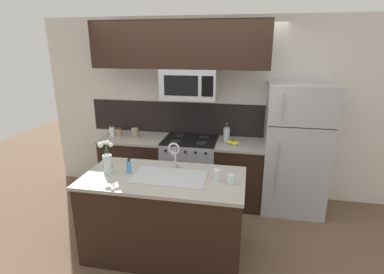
{
  "coord_description": "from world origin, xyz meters",
  "views": [
    {
      "loc": [
        0.8,
        -3.08,
        2.22
      ],
      "look_at": [
        0.15,
        0.27,
        1.16
      ],
      "focal_mm": 28.0,
      "sensor_mm": 36.0,
      "label": 1
    }
  ],
  "objects_px": {
    "french_press": "(227,134)",
    "dish_soap_bottle": "(129,167)",
    "microwave": "(190,84)",
    "flower_vase": "(107,162)",
    "banana_bunch": "(233,143)",
    "drinking_glass": "(217,175)",
    "storage_jar_short": "(135,133)",
    "spare_glass": "(231,179)",
    "refrigerator": "(295,149)",
    "storage_jar_medium": "(119,132)",
    "sink_faucet": "(174,152)",
    "storage_jar_tall": "(112,131)",
    "stove_range": "(190,169)"
  },
  "relations": [
    {
      "from": "microwave",
      "to": "storage_jar_medium",
      "type": "height_order",
      "value": "microwave"
    },
    {
      "from": "storage_jar_medium",
      "to": "spare_glass",
      "type": "distance_m",
      "value": 2.17
    },
    {
      "from": "stove_range",
      "to": "sink_faucet",
      "type": "distance_m",
      "value": 1.22
    },
    {
      "from": "dish_soap_bottle",
      "to": "french_press",
      "type": "bearing_deg",
      "value": 54.27
    },
    {
      "from": "french_press",
      "to": "dish_soap_bottle",
      "type": "xyz_separation_m",
      "value": [
        -0.93,
        -1.29,
        -0.03
      ]
    },
    {
      "from": "microwave",
      "to": "flower_vase",
      "type": "xyz_separation_m",
      "value": [
        -0.63,
        -1.25,
        -0.67
      ]
    },
    {
      "from": "sink_faucet",
      "to": "flower_vase",
      "type": "xyz_separation_m",
      "value": [
        -0.67,
        -0.24,
        -0.07
      ]
    },
    {
      "from": "spare_glass",
      "to": "banana_bunch",
      "type": "bearing_deg",
      "value": 92.48
    },
    {
      "from": "banana_bunch",
      "to": "flower_vase",
      "type": "xyz_separation_m",
      "value": [
        -1.24,
        -1.21,
        0.1
      ]
    },
    {
      "from": "stove_range",
      "to": "dish_soap_bottle",
      "type": "xyz_separation_m",
      "value": [
        -0.42,
        -1.23,
        0.52
      ]
    },
    {
      "from": "microwave",
      "to": "french_press",
      "type": "relative_size",
      "value": 2.79
    },
    {
      "from": "microwave",
      "to": "flower_vase",
      "type": "distance_m",
      "value": 1.56
    },
    {
      "from": "storage_jar_tall",
      "to": "microwave",
      "type": "bearing_deg",
      "value": -1.78
    },
    {
      "from": "banana_bunch",
      "to": "spare_glass",
      "type": "height_order",
      "value": "spare_glass"
    },
    {
      "from": "microwave",
      "to": "spare_glass",
      "type": "bearing_deg",
      "value": -62.15
    },
    {
      "from": "sink_faucet",
      "to": "spare_glass",
      "type": "height_order",
      "value": "sink_faucet"
    },
    {
      "from": "storage_jar_short",
      "to": "flower_vase",
      "type": "bearing_deg",
      "value": -81.48
    },
    {
      "from": "storage_jar_tall",
      "to": "spare_glass",
      "type": "xyz_separation_m",
      "value": [
        1.86,
        -1.29,
        -0.03
      ]
    },
    {
      "from": "refrigerator",
      "to": "flower_vase",
      "type": "height_order",
      "value": "refrigerator"
    },
    {
      "from": "storage_jar_tall",
      "to": "banana_bunch",
      "type": "bearing_deg",
      "value": -2.41
    },
    {
      "from": "banana_bunch",
      "to": "storage_jar_medium",
      "type": "bearing_deg",
      "value": 177.91
    },
    {
      "from": "french_press",
      "to": "spare_glass",
      "type": "xyz_separation_m",
      "value": [
        0.15,
        -1.34,
        -0.05
      ]
    },
    {
      "from": "storage_jar_short",
      "to": "spare_glass",
      "type": "relative_size",
      "value": 1.46
    },
    {
      "from": "storage_jar_medium",
      "to": "drinking_glass",
      "type": "relative_size",
      "value": 1.05
    },
    {
      "from": "microwave",
      "to": "spare_glass",
      "type": "xyz_separation_m",
      "value": [
        0.66,
        -1.26,
        -0.76
      ]
    },
    {
      "from": "refrigerator",
      "to": "dish_soap_bottle",
      "type": "xyz_separation_m",
      "value": [
        -1.85,
        -1.25,
        0.1
      ]
    },
    {
      "from": "storage_jar_medium",
      "to": "spare_glass",
      "type": "relative_size",
      "value": 1.34
    },
    {
      "from": "sink_faucet",
      "to": "dish_soap_bottle",
      "type": "height_order",
      "value": "sink_faucet"
    },
    {
      "from": "storage_jar_short",
      "to": "refrigerator",
      "type": "bearing_deg",
      "value": 0.73
    },
    {
      "from": "refrigerator",
      "to": "storage_jar_short",
      "type": "distance_m",
      "value": 2.26
    },
    {
      "from": "french_press",
      "to": "microwave",
      "type": "bearing_deg",
      "value": -170.97
    },
    {
      "from": "microwave",
      "to": "storage_jar_short",
      "type": "relative_size",
      "value": 5.61
    },
    {
      "from": "sink_faucet",
      "to": "storage_jar_short",
      "type": "bearing_deg",
      "value": 129.89
    },
    {
      "from": "storage_jar_short",
      "to": "drinking_glass",
      "type": "distance_m",
      "value": 1.82
    },
    {
      "from": "dish_soap_bottle",
      "to": "drinking_glass",
      "type": "bearing_deg",
      "value": -0.33
    },
    {
      "from": "storage_jar_medium",
      "to": "dish_soap_bottle",
      "type": "distance_m",
      "value": 1.4
    },
    {
      "from": "microwave",
      "to": "storage_jar_short",
      "type": "height_order",
      "value": "microwave"
    },
    {
      "from": "sink_faucet",
      "to": "drinking_glass",
      "type": "bearing_deg",
      "value": -22.31
    },
    {
      "from": "stove_range",
      "to": "microwave",
      "type": "height_order",
      "value": "microwave"
    },
    {
      "from": "storage_jar_medium",
      "to": "sink_faucet",
      "type": "relative_size",
      "value": 0.4
    },
    {
      "from": "french_press",
      "to": "dish_soap_bottle",
      "type": "relative_size",
      "value": 1.62
    },
    {
      "from": "dish_soap_bottle",
      "to": "stove_range",
      "type": "bearing_deg",
      "value": 71.27
    },
    {
      "from": "microwave",
      "to": "banana_bunch",
      "type": "relative_size",
      "value": 3.92
    },
    {
      "from": "microwave",
      "to": "storage_jar_short",
      "type": "distance_m",
      "value": 1.1
    },
    {
      "from": "spare_glass",
      "to": "flower_vase",
      "type": "distance_m",
      "value": 1.3
    },
    {
      "from": "flower_vase",
      "to": "storage_jar_tall",
      "type": "bearing_deg",
      "value": 113.46
    },
    {
      "from": "french_press",
      "to": "spare_glass",
      "type": "bearing_deg",
      "value": -83.42
    },
    {
      "from": "storage_jar_medium",
      "to": "sink_faucet",
      "type": "distance_m",
      "value": 1.53
    },
    {
      "from": "stove_range",
      "to": "microwave",
      "type": "relative_size",
      "value": 1.25
    },
    {
      "from": "storage_jar_medium",
      "to": "storage_jar_short",
      "type": "distance_m",
      "value": 0.26
    }
  ]
}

